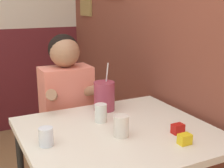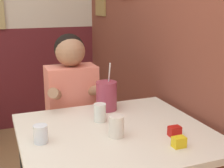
{
  "view_description": "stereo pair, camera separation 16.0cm",
  "coord_description": "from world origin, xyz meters",
  "views": [
    {
      "loc": [
        -0.1,
        -0.94,
        1.38
      ],
      "look_at": [
        0.66,
        0.58,
        0.93
      ],
      "focal_mm": 50.0,
      "sensor_mm": 36.0,
      "label": 1
    },
    {
      "loc": [
        0.05,
        -1.01,
        1.38
      ],
      "look_at": [
        0.66,
        0.58,
        0.93
      ],
      "focal_mm": 50.0,
      "sensor_mm": 36.0,
      "label": 2
    }
  ],
  "objects": [
    {
      "name": "person_seated",
      "position": [
        0.53,
        1.01,
        0.62
      ],
      "size": [
        0.42,
        0.4,
        1.17
      ],
      "color": "#EA7F6B",
      "rests_on": "ground_plane"
    },
    {
      "name": "glass_far_side",
      "position": [
        0.59,
        0.33,
        0.78
      ],
      "size": [
        0.08,
        0.08,
        0.11
      ],
      "color": "silver",
      "rests_on": "main_table"
    },
    {
      "name": "condiment_mustard",
      "position": [
        0.81,
        0.11,
        0.75
      ],
      "size": [
        0.06,
        0.04,
        0.05
      ],
      "color": "yellow",
      "rests_on": "main_table"
    },
    {
      "name": "condiment_ketchup",
      "position": [
        0.86,
        0.23,
        0.75
      ],
      "size": [
        0.06,
        0.04,
        0.05
      ],
      "color": "#B7140F",
      "rests_on": "main_table"
    },
    {
      "name": "main_table",
      "position": [
        0.61,
        0.4,
        0.66
      ],
      "size": [
        0.98,
        0.9,
        0.72
      ],
      "color": "beige",
      "rests_on": "ground_plane"
    },
    {
      "name": "glass_near_pitcher",
      "position": [
        0.23,
        0.39,
        0.77
      ],
      "size": [
        0.07,
        0.07,
        0.09
      ],
      "color": "silver",
      "rests_on": "main_table"
    },
    {
      "name": "brick_wall_right",
      "position": [
        1.17,
        1.22,
        1.35
      ],
      "size": [
        0.08,
        4.43,
        2.7
      ],
      "color": "brown",
      "rests_on": "ground_plane"
    },
    {
      "name": "cocktail_pitcher",
      "position": [
        0.68,
        0.72,
        0.81
      ],
      "size": [
        0.13,
        0.13,
        0.3
      ],
      "color": "#99384C",
      "rests_on": "main_table"
    },
    {
      "name": "glass_center",
      "position": [
        0.58,
        0.55,
        0.77
      ],
      "size": [
        0.07,
        0.07,
        0.1
      ],
      "color": "silver",
      "rests_on": "main_table"
    }
  ]
}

